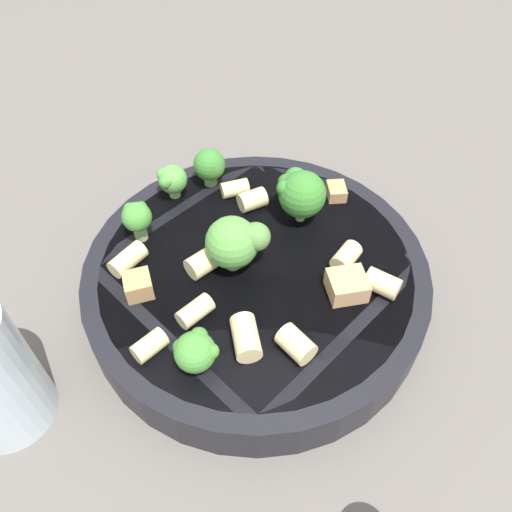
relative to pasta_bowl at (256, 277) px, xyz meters
The scene contains 21 objects.
ground_plane 0.02m from the pasta_bowl, ahead, with size 2.00×2.00×0.00m, color #5B5651.
pasta_bowl is the anchor object (origin of this frame).
broccoli_floret_0 0.10m from the pasta_bowl, 130.47° to the right, with size 0.02×0.02×0.04m.
broccoli_floret_1 0.10m from the pasta_bowl, 47.12° to the right, with size 0.03×0.03×0.03m.
broccoli_floret_2 0.05m from the pasta_bowl, 110.74° to the right, with size 0.04×0.05×0.05m.
broccoli_floret_3 0.08m from the pasta_bowl, 122.59° to the left, with size 0.04×0.04×0.05m.
broccoli_floret_4 0.11m from the pasta_bowl, behind, with size 0.03×0.03×0.04m.
broccoli_floret_5 0.11m from the pasta_bowl, 160.39° to the right, with size 0.02×0.03×0.03m.
rigatoni_0 0.08m from the pasta_bowl, 28.51° to the right, with size 0.02×0.02×0.03m, color beige.
rigatoni_1 0.08m from the pasta_bowl, ahead, with size 0.02×0.02×0.02m, color beige.
rigatoni_2 0.10m from the pasta_bowl, 51.87° to the left, with size 0.02×0.02×0.02m, color beige.
rigatoni_3 0.07m from the pasta_bowl, 67.76° to the left, with size 0.02×0.02×0.02m, color beige.
rigatoni_4 0.10m from the pasta_bowl, 112.41° to the right, with size 0.01×0.01×0.03m, color beige.
rigatoni_5 0.09m from the pasta_bowl, 169.83° to the left, with size 0.01×0.01×0.02m, color beige.
rigatoni_6 0.05m from the pasta_bowl, 104.39° to the right, with size 0.02×0.02×0.02m, color beige.
rigatoni_7 0.07m from the pasta_bowl, 64.37° to the right, with size 0.01×0.01×0.03m, color beige.
rigatoni_8 0.11m from the pasta_bowl, 65.95° to the right, with size 0.01×0.01×0.02m, color beige.
rigatoni_9 0.07m from the pasta_bowl, 159.66° to the left, with size 0.02×0.02×0.02m, color beige.
chicken_chunk_0 0.09m from the pasta_bowl, 95.76° to the right, with size 0.02×0.02×0.02m, color tan.
chicken_chunk_1 0.08m from the pasta_bowl, 44.96° to the left, with size 0.03×0.03×0.02m, color tan.
chicken_chunk_2 0.11m from the pasta_bowl, 115.22° to the left, with size 0.02×0.02×0.01m, color tan.
Camera 1 is at (0.23, -0.10, 0.33)m, focal length 35.00 mm.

